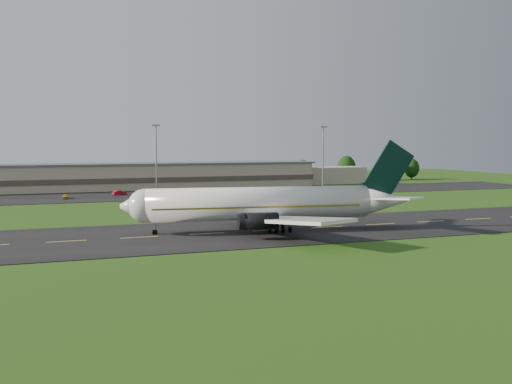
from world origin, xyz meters
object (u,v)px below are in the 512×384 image
object	(u,v)px
terminal	(153,176)
light_mast_east	(323,149)
service_vehicle_c	(197,191)
service_vehicle_d	(254,189)
service_vehicle_a	(65,196)
airliner	(264,204)
light_mast_centre	(156,150)
service_vehicle_b	(119,193)

from	to	relation	value
terminal	light_mast_east	world-z (taller)	light_mast_east
service_vehicle_c	service_vehicle_d	size ratio (longest dim) A/B	1.14
light_mast_east	service_vehicle_a	distance (m)	82.85
airliner	service_vehicle_c	xyz separation A→B (m)	(5.57, 73.34, -3.84)
light_mast_east	service_vehicle_d	xyz separation A→B (m)	(-25.86, -5.50, -11.98)
terminal	light_mast_east	size ratio (longest dim) A/B	7.13
terminal	light_mast_centre	world-z (taller)	light_mast_centre
service_vehicle_b	service_vehicle_d	bearing A→B (deg)	-114.68
light_mast_east	service_vehicle_b	size ratio (longest dim) A/B	5.02
airliner	light_mast_centre	xyz separation A→B (m)	(-5.02, 80.12, 8.08)
light_mast_east	service_vehicle_b	xyz separation A→B (m)	(-66.50, -5.26, -11.97)
terminal	light_mast_centre	xyz separation A→B (m)	(-1.40, -16.18, 8.75)
light_mast_centre	service_vehicle_b	world-z (taller)	light_mast_centre
terminal	service_vehicle_c	world-z (taller)	terminal
service_vehicle_a	service_vehicle_b	world-z (taller)	service_vehicle_b
service_vehicle_a	service_vehicle_c	bearing A→B (deg)	8.72
service_vehicle_a	light_mast_centre	bearing A→B (deg)	25.01
service_vehicle_a	service_vehicle_c	world-z (taller)	service_vehicle_c
light_mast_centre	light_mast_east	xyz separation A→B (m)	(55.00, 0.00, 0.00)
service_vehicle_d	airliner	bearing A→B (deg)	176.43
service_vehicle_a	service_vehicle_b	distance (m)	15.86
terminal	service_vehicle_c	xyz separation A→B (m)	(9.20, -22.96, -3.17)
light_mast_east	service_vehicle_c	distance (m)	46.47
light_mast_centre	service_vehicle_b	xyz separation A→B (m)	(-11.50, -5.26, -11.97)
light_mast_centre	service_vehicle_b	distance (m)	17.41
airliner	service_vehicle_d	size ratio (longest dim) A/B	11.20
light_mast_east	light_mast_centre	bearing A→B (deg)	180.00
airliner	light_mast_east	distance (m)	94.77
service_vehicle_c	service_vehicle_a	bearing A→B (deg)	-129.59
service_vehicle_b	terminal	bearing A→B (deg)	-55.37
service_vehicle_d	service_vehicle_c	bearing A→B (deg)	108.27
airliner	light_mast_centre	bearing A→B (deg)	101.36
terminal	service_vehicle_b	size ratio (longest dim) A/B	35.75
airliner	light_mast_east	xyz separation A→B (m)	(49.98, 80.12, 8.08)
service_vehicle_a	service_vehicle_d	size ratio (longest dim) A/B	0.77
light_mast_east	service_vehicle_d	world-z (taller)	light_mast_east
service_vehicle_b	light_mast_east	bearing A→B (deg)	-109.82
terminal	light_mast_east	bearing A→B (deg)	-16.80
terminal	service_vehicle_d	distance (m)	35.35
light_mast_centre	service_vehicle_c	world-z (taller)	light_mast_centre
service_vehicle_b	light_mast_centre	bearing A→B (deg)	-89.76
airliner	service_vehicle_a	size ratio (longest dim) A/B	14.55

